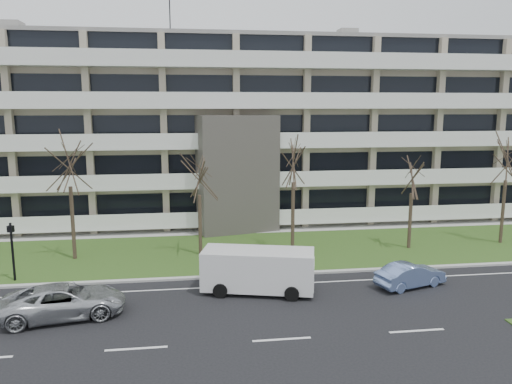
{
  "coord_description": "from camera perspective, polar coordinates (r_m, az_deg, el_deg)",
  "views": [
    {
      "loc": [
        -3.73,
        -19.29,
        9.72
      ],
      "look_at": [
        0.27,
        10.0,
        4.58
      ],
      "focal_mm": 35.0,
      "sensor_mm": 36.0,
      "label": 1
    }
  ],
  "objects": [
    {
      "name": "ground",
      "position": [
        21.93,
        2.97,
        -16.48
      ],
      "size": [
        160.0,
        160.0,
        0.0
      ],
      "primitive_type": "plane",
      "color": "black",
      "rests_on": "ground"
    },
    {
      "name": "grass_verge",
      "position": [
        33.92,
        -1.14,
        -6.74
      ],
      "size": [
        90.0,
        10.0,
        0.06
      ],
      "primitive_type": "cube",
      "color": "#2E551C",
      "rests_on": "ground"
    },
    {
      "name": "curb",
      "position": [
        29.19,
        0.01,
        -9.47
      ],
      "size": [
        90.0,
        0.35,
        0.12
      ],
      "primitive_type": "cube",
      "color": "#B2B2AD",
      "rests_on": "ground"
    },
    {
      "name": "sidewalk",
      "position": [
        39.19,
        -2.07,
        -4.45
      ],
      "size": [
        90.0,
        2.0,
        0.08
      ],
      "primitive_type": "cube",
      "color": "#B2B2AD",
      "rests_on": "ground"
    },
    {
      "name": "lane_edge_line",
      "position": [
        27.82,
        0.44,
        -10.59
      ],
      "size": [
        90.0,
        0.12,
        0.01
      ],
      "primitive_type": "cube",
      "color": "white",
      "rests_on": "ground"
    },
    {
      "name": "apartment_building",
      "position": [
        44.82,
        -3.02,
        7.15
      ],
      "size": [
        60.5,
        15.1,
        18.75
      ],
      "color": "tan",
      "rests_on": "ground"
    },
    {
      "name": "silver_pickup",
      "position": [
        25.32,
        -21.07,
        -11.55
      ],
      "size": [
        5.88,
        3.49,
        1.53
      ],
      "primitive_type": "imported",
      "rotation": [
        0.0,
        0.0,
        1.75
      ],
      "color": "#B6B9BE",
      "rests_on": "ground"
    },
    {
      "name": "blue_sedan",
      "position": [
        28.67,
        17.22,
        -9.04
      ],
      "size": [
        4.19,
        2.5,
        1.3
      ],
      "primitive_type": "imported",
      "rotation": [
        0.0,
        0.0,
        1.88
      ],
      "color": "#7C98D7",
      "rests_on": "ground"
    },
    {
      "name": "white_van",
      "position": [
        26.47,
        0.41,
        -8.57
      ],
      "size": [
        6.18,
        3.54,
        2.26
      ],
      "rotation": [
        0.0,
        0.0,
        -0.25
      ],
      "color": "white",
      "rests_on": "ground"
    },
    {
      "name": "pedestrian_signal",
      "position": [
        30.86,
        -26.12,
        -5.4
      ],
      "size": [
        0.37,
        0.33,
        3.36
      ],
      "rotation": [
        0.0,
        0.0,
        -0.31
      ],
      "color": "black",
      "rests_on": "ground"
    },
    {
      "name": "tree_2",
      "position": [
        33.0,
        -20.64,
        3.74
      ],
      "size": [
        4.22,
        4.22,
        8.44
      ],
      "color": "#382B21",
      "rests_on": "ground"
    },
    {
      "name": "tree_3",
      "position": [
        32.12,
        -6.53,
        2.4
      ],
      "size": [
        3.6,
        3.6,
        7.19
      ],
      "color": "#382B21",
      "rests_on": "ground"
    },
    {
      "name": "tree_4",
      "position": [
        32.49,
        4.32,
        4.35
      ],
      "size": [
        4.25,
        4.25,
        8.51
      ],
      "color": "#382B21",
      "rests_on": "ground"
    },
    {
      "name": "tree_5",
      "position": [
        35.09,
        17.47,
        2.27
      ],
      "size": [
        3.45,
        3.45,
        6.9
      ],
      "color": "#382B21",
      "rests_on": "ground"
    },
    {
      "name": "tree_6",
      "position": [
        38.84,
        26.82,
        3.79
      ],
      "size": [
        4.07,
        4.07,
        8.13
      ],
      "color": "#382B21",
      "rests_on": "ground"
    }
  ]
}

